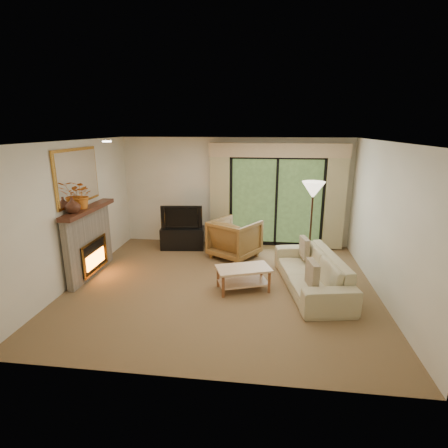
# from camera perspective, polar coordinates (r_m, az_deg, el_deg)

# --- Properties ---
(floor) EXTENTS (5.50, 5.50, 0.00)m
(floor) POSITION_cam_1_polar(r_m,az_deg,el_deg) (6.55, -0.33, -10.02)
(floor) COLOR brown
(floor) RESTS_ON ground
(ceiling) EXTENTS (5.50, 5.50, 0.00)m
(ceiling) POSITION_cam_1_polar(r_m,az_deg,el_deg) (5.92, -0.37, 13.35)
(ceiling) COLOR white
(ceiling) RESTS_ON ground
(wall_back) EXTENTS (5.00, 0.00, 5.00)m
(wall_back) POSITION_cam_1_polar(r_m,az_deg,el_deg) (8.53, 1.83, 5.22)
(wall_back) COLOR beige
(wall_back) RESTS_ON ground
(wall_front) EXTENTS (5.00, 0.00, 5.00)m
(wall_front) POSITION_cam_1_polar(r_m,az_deg,el_deg) (3.77, -5.31, -8.40)
(wall_front) COLOR beige
(wall_front) RESTS_ON ground
(wall_left) EXTENTS (0.00, 5.00, 5.00)m
(wall_left) POSITION_cam_1_polar(r_m,az_deg,el_deg) (7.00, -23.27, 1.67)
(wall_left) COLOR beige
(wall_left) RESTS_ON ground
(wall_right) EXTENTS (0.00, 5.00, 5.00)m
(wall_right) POSITION_cam_1_polar(r_m,az_deg,el_deg) (6.37, 24.99, 0.20)
(wall_right) COLOR beige
(wall_right) RESTS_ON ground
(fireplace) EXTENTS (0.24, 1.70, 1.37)m
(fireplace) POSITION_cam_1_polar(r_m,az_deg,el_deg) (7.27, -21.17, -2.68)
(fireplace) COLOR slate
(fireplace) RESTS_ON floor
(mirror) EXTENTS (0.07, 1.45, 1.02)m
(mirror) POSITION_cam_1_polar(r_m,az_deg,el_deg) (7.04, -22.78, 7.19)
(mirror) COLOR gold
(mirror) RESTS_ON wall_left
(sliding_door) EXTENTS (2.26, 0.10, 2.16)m
(sliding_door) POSITION_cam_1_polar(r_m,az_deg,el_deg) (8.49, 8.53, 3.63)
(sliding_door) COLOR black
(sliding_door) RESTS_ON floor
(curtain_left) EXTENTS (0.45, 0.18, 2.35)m
(curtain_left) POSITION_cam_1_polar(r_m,az_deg,el_deg) (8.44, -0.65, 4.42)
(curtain_left) COLOR tan
(curtain_left) RESTS_ON floor
(curtain_right) EXTENTS (0.45, 0.18, 2.35)m
(curtain_right) POSITION_cam_1_polar(r_m,az_deg,el_deg) (8.51, 17.71, 3.78)
(curtain_right) COLOR tan
(curtain_right) RESTS_ON floor
(cornice) EXTENTS (3.20, 0.24, 0.32)m
(cornice) POSITION_cam_1_polar(r_m,az_deg,el_deg) (8.24, 8.89, 11.83)
(cornice) COLOR tan
(cornice) RESTS_ON wall_back
(media_console) EXTENTS (1.07, 0.57, 0.51)m
(media_console) POSITION_cam_1_polar(r_m,az_deg,el_deg) (8.46, -6.74, -2.27)
(media_console) COLOR black
(media_console) RESTS_ON floor
(tv) EXTENTS (0.98, 0.23, 0.56)m
(tv) POSITION_cam_1_polar(r_m,az_deg,el_deg) (8.31, -6.86, 1.24)
(tv) COLOR black
(tv) RESTS_ON media_console
(armchair) EXTENTS (1.28, 1.29, 0.87)m
(armchair) POSITION_cam_1_polar(r_m,az_deg,el_deg) (7.78, 1.77, -2.39)
(armchair) COLOR brown
(armchair) RESTS_ON floor
(sofa) EXTENTS (1.27, 2.37, 0.66)m
(sofa) POSITION_cam_1_polar(r_m,az_deg,el_deg) (6.51, 14.07, -7.54)
(sofa) COLOR tan
(sofa) RESTS_ON floor
(pillow_near) EXTENTS (0.18, 0.43, 0.42)m
(pillow_near) POSITION_cam_1_polar(r_m,az_deg,el_deg) (5.82, 14.21, -7.91)
(pillow_near) COLOR brown
(pillow_near) RESTS_ON sofa
(pillow_far) EXTENTS (0.17, 0.41, 0.40)m
(pillow_far) POSITION_cam_1_polar(r_m,az_deg,el_deg) (7.02, 12.98, -3.77)
(pillow_far) COLOR brown
(pillow_far) RESTS_ON sofa
(coffee_table) EXTENTS (1.06, 0.81, 0.42)m
(coffee_table) POSITION_cam_1_polar(r_m,az_deg,el_deg) (6.33, 3.16, -8.89)
(coffee_table) COLOR #DBB086
(coffee_table) RESTS_ON floor
(floor_lamp) EXTENTS (0.51, 0.51, 1.76)m
(floor_lamp) POSITION_cam_1_polar(r_m,az_deg,el_deg) (7.54, 14.01, 0.10)
(floor_lamp) COLOR beige
(floor_lamp) RESTS_ON floor
(vase) EXTENTS (0.28, 0.28, 0.28)m
(vase) POSITION_cam_1_polar(r_m,az_deg,el_deg) (6.67, -23.52, 2.86)
(vase) COLOR #442215
(vase) RESTS_ON fireplace
(branches) EXTENTS (0.55, 0.50, 0.51)m
(branches) POSITION_cam_1_polar(r_m,az_deg,el_deg) (6.93, -22.28, 4.40)
(branches) COLOR orange
(branches) RESTS_ON fireplace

